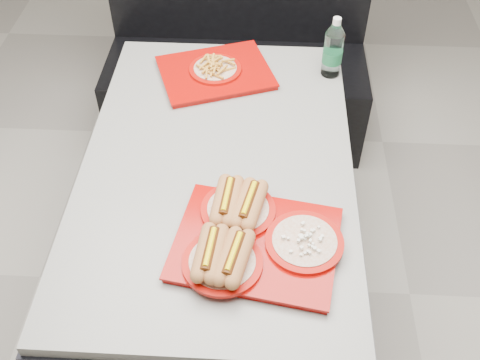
# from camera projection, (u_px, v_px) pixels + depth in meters

# --- Properties ---
(ground) EXTENTS (6.00, 6.00, 0.00)m
(ground) POSITION_uv_depth(u_px,v_px,m) (222.00, 285.00, 2.42)
(ground) COLOR #9C978C
(ground) RESTS_ON ground
(diner_table) EXTENTS (0.92, 1.42, 0.75)m
(diner_table) POSITION_uv_depth(u_px,v_px,m) (219.00, 194.00, 1.99)
(diner_table) COLOR black
(diner_table) RESTS_ON ground
(booth_bench) EXTENTS (1.30, 0.57, 1.35)m
(booth_bench) POSITION_uv_depth(u_px,v_px,m) (237.00, 61.00, 2.88)
(booth_bench) COLOR black
(booth_bench) RESTS_ON ground
(tray_near) EXTENTS (0.52, 0.44, 0.10)m
(tray_near) POSITION_uv_depth(u_px,v_px,m) (250.00, 237.00, 1.61)
(tray_near) COLOR #9B0804
(tray_near) RESTS_ON diner_table
(tray_far) EXTENTS (0.50, 0.45, 0.08)m
(tray_far) POSITION_uv_depth(u_px,v_px,m) (215.00, 70.00, 2.19)
(tray_far) COLOR #9B0804
(tray_far) RESTS_ON diner_table
(water_bottle) EXTENTS (0.08, 0.08, 0.24)m
(water_bottle) POSITION_uv_depth(u_px,v_px,m) (333.00, 51.00, 2.14)
(water_bottle) COLOR silver
(water_bottle) RESTS_ON diner_table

